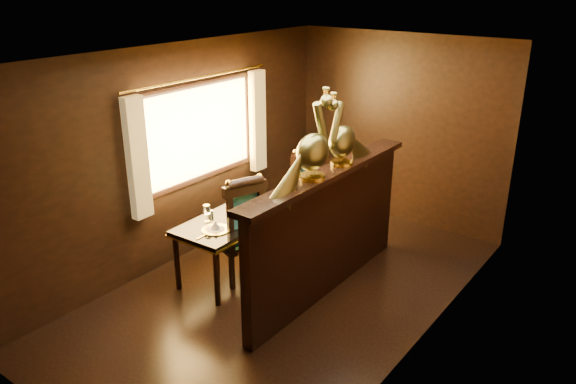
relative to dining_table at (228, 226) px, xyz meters
The scene contains 8 objects.
ground 0.94m from the dining_table, ahead, with size 5.00×5.00×0.00m, color black.
room_shell 1.15m from the dining_table, 10.86° to the left, with size 3.04×5.04×2.52m.
partition 1.10m from the dining_table, 21.37° to the left, with size 0.26×2.70×1.36m.
dining_table is the anchor object (origin of this frame).
chair_left 0.21m from the dining_table, ahead, with size 0.58×0.59×1.25m.
chair_right 1.04m from the dining_table, 78.39° to the left, with size 0.53×0.56×1.35m.
peacock_left 1.56m from the dining_table, ahead, with size 0.27×0.71×0.85m, color #18482F, non-canonical shape.
peacock_right 1.65m from the dining_table, 31.38° to the left, with size 0.25×0.65×0.78m, color #18482F, non-canonical shape.
Camera 1 is at (3.13, -4.14, 3.19)m, focal length 35.00 mm.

